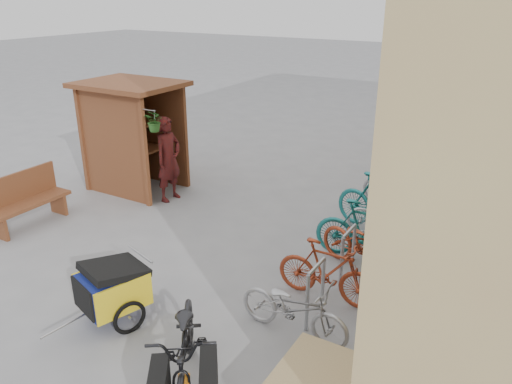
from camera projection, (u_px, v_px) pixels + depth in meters
The scene contains 16 objects.
ground at pixel (181, 275), 7.89m from camera, with size 80.00×80.00×0.00m, color gray.
kiosk at pixel (129, 121), 10.83m from camera, with size 2.49×1.65×2.40m.
bike_rack at pixel (373, 221), 8.54m from camera, with size 0.05×5.35×0.86m.
bench at pixel (25, 199), 9.42m from camera, with size 0.50×1.63×1.03m.
shopping_carts at pixel (458, 162), 11.26m from camera, with size 0.56×2.21×1.00m.
child_trailer at pixel (113, 287), 6.69m from camera, with size 0.98×1.52×0.88m.
cargo_bike at pixel (186, 352), 5.44m from camera, with size 1.70×2.01×1.04m.
person_kiosk at pixel (168, 159), 10.45m from camera, with size 0.66×0.43×1.81m, color maroon.
bike_0 at pixel (294, 308), 6.39m from camera, with size 0.54×1.54×0.81m, color #9B9B9F.
bike_1 at pixel (328, 272), 7.11m from camera, with size 0.43×1.54×0.92m, color maroon.
bike_2 at pixel (367, 246), 7.83m from camera, with size 0.61×1.74×0.91m, color maroon.
bike_3 at pixel (367, 232), 8.12m from camera, with size 0.49×1.75×1.05m, color #1C7171.
bike_4 at pixel (389, 217), 8.97m from camera, with size 0.53×1.51×0.79m, color #9B9B9F.
bike_5 at pixel (382, 205), 9.08m from camera, with size 0.52×1.86×1.12m, color #1C7171.
bike_6 at pixel (402, 190), 9.98m from camera, with size 0.62×1.78×0.94m, color #9B9B9F.
bike_7 at pixel (411, 189), 9.99m from camera, with size 0.47×1.66×1.00m, color silver.
Camera 1 is at (4.49, -5.28, 4.17)m, focal length 35.00 mm.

